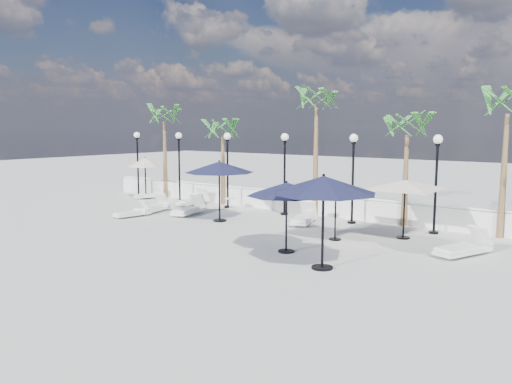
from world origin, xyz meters
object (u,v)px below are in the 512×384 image
Objects in this scene: lounger_0 at (149,195)px; lounger_4 at (189,209)px; lounger_5 at (304,218)px; parasol_cream_sq_b at (405,180)px; parasol_navy_mid at (287,189)px; parasol_cream_sq_a at (336,187)px; lounger_2 at (193,200)px; parasol_navy_right at (324,185)px; lounger_1 at (152,207)px; lounger_6 at (463,248)px; parasol_cream_small at (145,163)px; lounger_3 at (132,212)px; parasol_navy_left at (219,167)px.

lounger_0 is 6.18m from lounger_4.
parasol_cream_sq_b is at bearing -19.54° from lounger_5.
parasol_cream_sq_a is (0.42, 2.60, -0.13)m from parasol_navy_mid.
parasol_navy_mid reaches higher than lounger_2.
parasol_cream_sq_a is (-1.50, 3.58, -0.49)m from parasol_navy_right.
lounger_5 is (11.18, -1.08, 0.06)m from lounger_0.
lounger_1 reaches higher than lounger_0.
parasol_cream_sq_a is at bearing 6.54° from lounger_0.
parasol_navy_mid is 0.85× the size of parasol_navy_right.
lounger_6 is 18.61m from parasol_cream_small.
parasol_cream_sq_b is at bearing -3.89° from lounger_1.
parasol_navy_mid is 0.62× the size of parasol_cream_sq_a.
parasol_cream_sq_a reaches higher than lounger_4.
lounger_4 is 0.48× the size of parasol_cream_sq_b.
lounger_0 is at bearing -165.85° from lounger_6.
lounger_3 is 0.80× the size of lounger_6.
parasol_navy_right reaches higher than lounger_4.
lounger_5 is at bearing -10.29° from lounger_2.
lounger_5 is at bearing 36.18° from lounger_3.
parasol_navy_left is at bearing 177.91° from parasol_cream_sq_a.
parasol_navy_left reaches higher than lounger_1.
lounger_1 is 0.97× the size of lounger_4.
parasol_navy_left is at bearing -168.73° from parasol_cream_sq_b.
lounger_2 is 0.44× the size of parasol_cream_sq_b.
parasol_navy_left is at bearing -170.03° from lounger_5.
lounger_1 is at bearing 163.08° from parasol_navy_right.
lounger_5 is at bearing 2.68° from lounger_1.
lounger_0 is 0.78× the size of lounger_4.
lounger_1 is at bearing -179.19° from parasol_cream_sq_a.
lounger_3 is 7.93m from lounger_5.
lounger_0 is at bearing 4.06° from parasol_cream_small.
parasol_cream_sq_b reaches higher than parasol_cream_sq_a.
parasol_cream_sq_a is 14.26m from parasol_cream_small.
lounger_1 is at bearing 165.35° from parasol_navy_mid.
lounger_4 is 0.74× the size of parasol_navy_left.
lounger_2 is 0.66× the size of parasol_navy_right.
lounger_0 is at bearing 142.80° from lounger_3.
parasol_navy_mid is at bearing -125.68° from lounger_6.
parasol_navy_left reaches higher than lounger_0.
parasol_cream_small reaches higher than parasol_cream_sq_a.
parasol_navy_right reaches higher than lounger_5.
lounger_0 is 0.73× the size of parasol_cream_small.
parasol_navy_right reaches higher than parasol_cream_sq_a.
lounger_4 reaches higher than lounger_1.
parasol_cream_small is at bearing 175.57° from parasol_cream_sq_b.
lounger_1 is 0.82× the size of parasol_navy_mid.
parasol_cream_sq_b is at bearing 174.22° from lounger_6.
lounger_1 is at bearing -155.47° from lounger_6.
parasol_cream_small is at bearing -165.69° from lounger_6.
lounger_6 is at bearing -13.17° from lounger_4.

